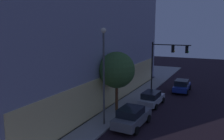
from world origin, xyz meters
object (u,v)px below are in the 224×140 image
traffic_light_far_corner (166,56)px  street_lamp_sidewalk (104,65)px  car_grey (132,117)px  car_silver (152,98)px  car_blue (182,86)px  modern_building (7,23)px  sidewalk_tree (117,70)px

traffic_light_far_corner → street_lamp_sidewalk: 13.33m
car_grey → car_silver: size_ratio=1.08×
street_lamp_sidewalk → car_blue: bearing=-16.0°
car_grey → car_blue: car_grey is taller
modern_building → traffic_light_far_corner: 21.54m
sidewalk_tree → car_grey: sidewalk_tree is taller
car_silver → modern_building: bearing=93.8°
modern_building → sidewalk_tree: 17.97m
modern_building → car_silver: modern_building is taller
car_blue → car_grey: bearing=172.0°
modern_building → street_lamp_sidewalk: size_ratio=3.98×
modern_building → street_lamp_sidewalk: (-5.76, -17.70, -3.74)m
modern_building → street_lamp_sidewalk: 18.98m
sidewalk_tree → car_grey: (-2.77, -2.70, -3.35)m
car_silver → car_blue: 7.41m
car_blue → car_silver: bearing=164.5°
sidewalk_tree → car_blue: size_ratio=1.30×
car_grey → car_blue: (13.36, -1.88, -0.05)m
car_blue → modern_building: bearing=111.3°
car_silver → car_blue: car_blue is taller
sidewalk_tree → street_lamp_sidewalk: bearing=-172.2°
car_grey → car_silver: bearing=1.0°
modern_building → car_grey: 22.03m
street_lamp_sidewalk → car_grey: size_ratio=1.76×
street_lamp_sidewalk → sidewalk_tree: (3.64, 0.50, -1.00)m
traffic_light_far_corner → street_lamp_sidewalk: size_ratio=0.78×
modern_building → car_grey: bearing=-103.8°
car_grey → car_silver: car_grey is taller
street_lamp_sidewalk → sidewalk_tree: street_lamp_sidewalk is taller
street_lamp_sidewalk → sidewalk_tree: bearing=7.8°
street_lamp_sidewalk → sidewalk_tree: 3.81m
car_blue → sidewalk_tree: bearing=156.6°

